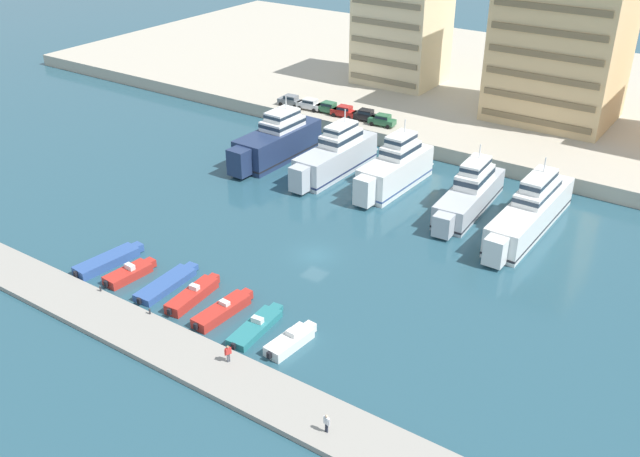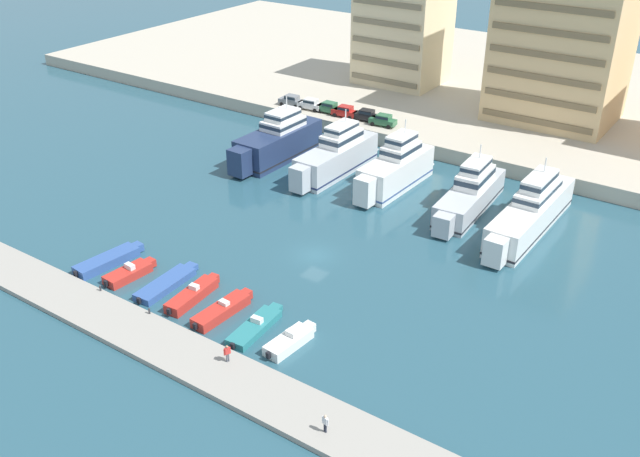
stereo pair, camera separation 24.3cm
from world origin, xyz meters
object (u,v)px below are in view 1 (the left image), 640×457
Objects in this scene: motorboat_red_left at (129,273)px; motorboat_white_mid_right at (291,341)px; car_red_center_left at (344,111)px; pedestrian_near_edge at (228,352)px; car_white_left at (310,104)px; car_grey_far_left at (291,100)px; yacht_silver_left at (335,156)px; motorboat_blue_mid_left at (167,284)px; yacht_navy_far_left at (277,142)px; yacht_silver_center_left at (470,193)px; motorboat_teal_center_right at (256,327)px; yacht_white_center at (531,211)px; motorboat_red_center_left at (193,295)px; car_green_mid_left at (328,107)px; yacht_white_mid_left at (395,169)px; pedestrian_mid_deck at (327,422)px; motorboat_blue_far_left at (108,261)px; car_green_center_right at (382,120)px; motorboat_red_center at (223,310)px; car_black_center at (365,115)px.

motorboat_red_left is 1.02× the size of motorboat_white_mid_right.
car_red_center_left is 2.45× the size of pedestrian_near_edge.
car_white_left is 1.00× the size of car_red_center_left.
car_grey_far_left is 2.45× the size of pedestrian_near_edge.
yacht_silver_left reaches higher than motorboat_blue_mid_left.
yacht_navy_far_left is 4.23× the size of car_red_center_left.
yacht_silver_center_left is 2.93× the size of motorboat_white_mid_right.
yacht_silver_center_left is 2.35× the size of motorboat_teal_center_right.
yacht_white_center is at bearing -1.97° from yacht_silver_left.
motorboat_red_center_left is 51.98m from car_green_mid_left.
yacht_white_mid_left is 3.86× the size of car_green_mid_left.
motorboat_blue_mid_left is at bearing -71.49° from car_white_left.
motorboat_white_mid_right is at bearing 139.97° from pedestrian_mid_deck.
car_green_mid_left is (-25.10, 49.57, 2.73)m from motorboat_teal_center_right.
motorboat_red_left is 1.48× the size of car_grey_far_left.
car_green_center_right reaches higher than motorboat_blue_far_left.
car_red_center_left is at bearing 139.86° from yacht_white_mid_left.
motorboat_blue_far_left is at bearing -96.50° from car_green_center_right.
motorboat_blue_far_left is at bearing 179.70° from motorboat_red_center.
car_green_center_right is (-10.79, 49.18, 2.59)m from motorboat_red_center.
motorboat_teal_center_right is at bearing -82.18° from yacht_white_mid_left.
yacht_navy_far_left is at bearing 94.99° from motorboat_blue_far_left.
yacht_navy_far_left reaches higher than car_green_mid_left.
yacht_white_center is 40.06m from motorboat_red_center_left.
motorboat_blue_mid_left is at bearing 176.52° from motorboat_red_center.
pedestrian_mid_deck is at bearing -80.48° from yacht_silver_center_left.
motorboat_red_center_left is at bearing -2.74° from motorboat_blue_mid_left.
motorboat_teal_center_right is 1.81× the size of car_white_left.
motorboat_red_center is 52.48m from car_red_center_left.
motorboat_teal_center_right is 15.15m from pedestrian_mid_deck.
motorboat_blue_far_left is at bearing -178.98° from motorboat_red_center_left.
yacht_white_mid_left is at bearing -47.70° from car_black_center.
car_black_center is (-1.57, 50.08, 2.61)m from motorboat_red_left.
car_green_center_right is (3.34, -0.49, 0.00)m from car_black_center.
yacht_silver_left reaches higher than car_white_left.
motorboat_blue_mid_left is (8.36, 0.40, -0.13)m from motorboat_blue_far_left.
yacht_white_center is at bearing 56.05° from motorboat_red_center_left.
car_red_center_left is at bearing 84.31° from yacht_navy_far_left.
motorboat_blue_mid_left is at bearing -102.20° from yacht_white_mid_left.
car_grey_far_left is (-27.37, 14.06, 0.45)m from yacht_white_mid_left.
yacht_white_center is at bearing -26.59° from car_black_center.
yacht_silver_left is at bearing 122.53° from pedestrian_mid_deck.
car_green_center_right is (13.51, 0.10, 0.00)m from car_white_left.
motorboat_red_center_left is (3.85, -0.18, 0.17)m from motorboat_blue_mid_left.
motorboat_red_center is at bearing -63.66° from car_white_left.
yacht_white_mid_left is 34.88m from motorboat_red_center.
yacht_silver_left reaches higher than pedestrian_near_edge.
car_green_center_right reaches higher than motorboat_red_center.
pedestrian_mid_deck is (38.15, -57.18, -1.61)m from car_green_mid_left.
motorboat_red_center is 50.42m from car_green_center_right.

